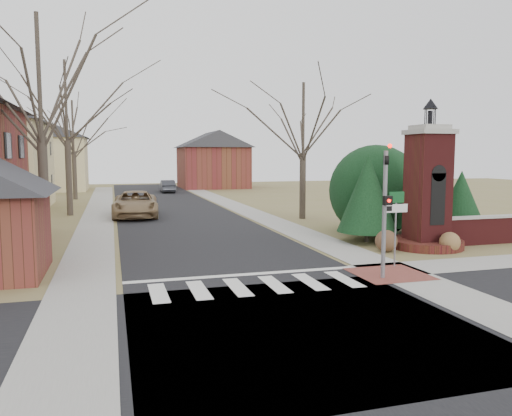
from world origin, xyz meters
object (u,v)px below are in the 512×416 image
object	(u,v)px
sign_post	(396,214)
brick_gate_monument	(427,199)
pickup_truck	(135,204)
traffic_signal_pole	(385,201)
distant_car	(167,186)

from	to	relation	value
sign_post	brick_gate_monument	xyz separation A→B (m)	(3.41, 3.01, 0.22)
brick_gate_monument	pickup_truck	world-z (taller)	brick_gate_monument
traffic_signal_pole	distant_car	xyz separation A→B (m)	(-2.70, 40.67, -1.91)
pickup_truck	distant_car	xyz separation A→B (m)	(4.37, 21.41, -0.17)
brick_gate_monument	distant_car	world-z (taller)	brick_gate_monument
brick_gate_monument	distant_car	distance (m)	37.03
traffic_signal_pole	brick_gate_monument	world-z (taller)	brick_gate_monument
sign_post	brick_gate_monument	size ratio (longest dim) A/B	0.42
pickup_truck	sign_post	bearing A→B (deg)	-61.56
distant_car	brick_gate_monument	bearing A→B (deg)	102.21
brick_gate_monument	distant_car	bearing A→B (deg)	101.54
traffic_signal_pole	pickup_truck	distance (m)	20.59
brick_gate_monument	pickup_truck	size ratio (longest dim) A/B	1.06
traffic_signal_pole	brick_gate_monument	bearing A→B (deg)	43.24
traffic_signal_pole	pickup_truck	world-z (taller)	traffic_signal_pole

